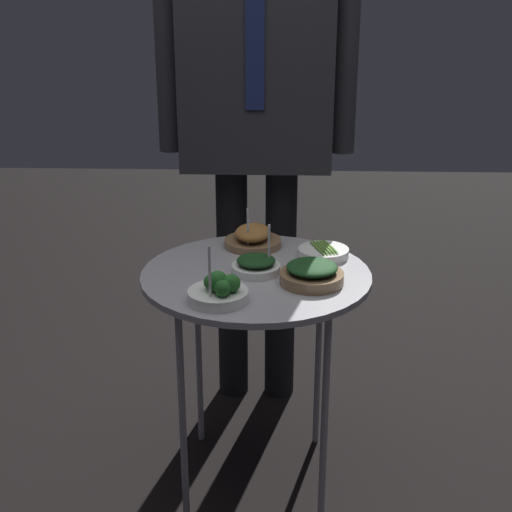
# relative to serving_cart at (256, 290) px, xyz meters

# --- Properties ---
(ground_plane) EXTENTS (8.00, 8.00, 0.00)m
(ground_plane) POSITION_rel_serving_cart_xyz_m (0.00, 0.00, -0.65)
(ground_plane) COLOR black
(serving_cart) EXTENTS (0.65, 0.65, 0.70)m
(serving_cart) POSITION_rel_serving_cart_xyz_m (0.00, 0.00, 0.00)
(serving_cart) COLOR #939399
(serving_cart) RESTS_ON ground_plane
(bowl_spinach_front_center) EXTENTS (0.14, 0.14, 0.14)m
(bowl_spinach_front_center) POSITION_rel_serving_cart_xyz_m (-0.00, 0.00, 0.08)
(bowl_spinach_front_center) COLOR white
(bowl_spinach_front_center) RESTS_ON serving_cart
(bowl_spinach_back_left) EXTENTS (0.18, 0.18, 0.06)m
(bowl_spinach_back_left) POSITION_rel_serving_cart_xyz_m (0.15, -0.07, 0.08)
(bowl_spinach_back_left) COLOR brown
(bowl_spinach_back_left) RESTS_ON serving_cart
(bowl_roast_mid_left) EXTENTS (0.18, 0.18, 0.14)m
(bowl_roast_mid_left) POSITION_rel_serving_cart_xyz_m (-0.02, 0.22, 0.08)
(bowl_roast_mid_left) COLOR brown
(bowl_roast_mid_left) RESTS_ON serving_cart
(bowl_broccoli_back_right) EXTENTS (0.16, 0.16, 0.16)m
(bowl_broccoli_back_right) POSITION_rel_serving_cart_xyz_m (-0.09, -0.20, 0.08)
(bowl_broccoli_back_right) COLOR white
(bowl_broccoli_back_right) RESTS_ON serving_cart
(bowl_asparagus_center) EXTENTS (0.15, 0.15, 0.03)m
(bowl_asparagus_center) POSITION_rel_serving_cart_xyz_m (0.20, 0.13, 0.07)
(bowl_asparagus_center) COLOR white
(bowl_asparagus_center) RESTS_ON serving_cart
(waiter_figure) EXTENTS (0.66, 0.25, 1.78)m
(waiter_figure) POSITION_rel_serving_cart_xyz_m (-0.02, 0.51, 0.48)
(waiter_figure) COLOR black
(waiter_figure) RESTS_ON ground_plane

